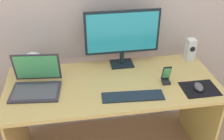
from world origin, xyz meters
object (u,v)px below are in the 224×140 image
(monitor, at_px, (122,35))
(mouse, at_px, (199,87))
(speaker_right, at_px, (190,50))
(phone_in_dock, at_px, (166,77))
(laptop, at_px, (36,83))
(keyboard_external, at_px, (133,96))
(fishbowl, at_px, (33,63))

(monitor, bearing_deg, mouse, -42.26)
(speaker_right, bearing_deg, phone_in_dock, -135.30)
(speaker_right, relative_size, laptop, 0.51)
(monitor, distance_m, keyboard_external, 0.50)
(keyboard_external, xyz_separation_m, phone_in_dock, (0.27, 0.13, 0.04))
(speaker_right, xyz_separation_m, fishbowl, (-1.26, -0.00, -0.01))
(monitor, height_order, phone_in_dock, monitor)
(mouse, bearing_deg, speaker_right, 85.25)
(laptop, bearing_deg, keyboard_external, -16.80)
(mouse, xyz_separation_m, phone_in_dock, (-0.20, 0.12, 0.03))
(speaker_right, relative_size, mouse, 1.82)
(laptop, bearing_deg, monitor, 20.15)
(keyboard_external, xyz_separation_m, mouse, (0.47, 0.01, 0.02))
(fishbowl, distance_m, mouse, 1.23)
(laptop, height_order, fishbowl, laptop)
(mouse, distance_m, phone_in_dock, 0.23)
(phone_in_dock, bearing_deg, laptop, 175.89)
(speaker_right, bearing_deg, keyboard_external, -143.37)
(speaker_right, distance_m, mouse, 0.44)
(mouse, bearing_deg, phone_in_dock, 158.82)
(laptop, distance_m, fishbowl, 0.24)
(speaker_right, height_order, laptop, laptop)
(laptop, xyz_separation_m, keyboard_external, (0.65, -0.19, -0.04))
(monitor, bearing_deg, phone_in_dock, -48.91)
(monitor, relative_size, laptop, 1.62)
(fishbowl, xyz_separation_m, mouse, (1.15, -0.41, -0.06))
(laptop, height_order, keyboard_external, laptop)
(fishbowl, distance_m, keyboard_external, 0.81)
(monitor, relative_size, mouse, 5.77)
(speaker_right, xyz_separation_m, keyboard_external, (-0.58, -0.43, -0.09))
(laptop, xyz_separation_m, mouse, (1.12, -0.18, -0.03))
(keyboard_external, bearing_deg, speaker_right, 40.31)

